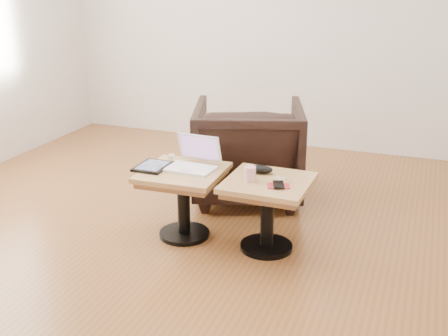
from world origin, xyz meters
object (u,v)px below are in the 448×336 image
(laptop, at_px, (194,162))
(striped_cup, at_px, (250,174))
(side_table_right, at_px, (268,198))
(side_table_left, at_px, (183,187))
(armchair, at_px, (248,151))

(laptop, height_order, striped_cup, laptop)
(side_table_right, bearing_deg, laptop, 175.54)
(laptop, xyz_separation_m, striped_cup, (0.42, -0.10, 0.00))
(side_table_left, distance_m, striped_cup, 0.49)
(laptop, bearing_deg, armchair, 82.88)
(side_table_left, bearing_deg, striped_cup, -5.45)
(laptop, relative_size, armchair, 0.38)
(laptop, relative_size, striped_cup, 3.46)
(side_table_right, bearing_deg, side_table_left, -177.36)
(side_table_right, height_order, armchair, armchair)
(side_table_right, height_order, striped_cup, striped_cup)
(laptop, distance_m, armchair, 0.77)
(side_table_left, xyz_separation_m, armchair, (0.18, 0.81, 0.03))
(side_table_right, bearing_deg, armchair, 117.15)
(striped_cup, relative_size, armchair, 0.11)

